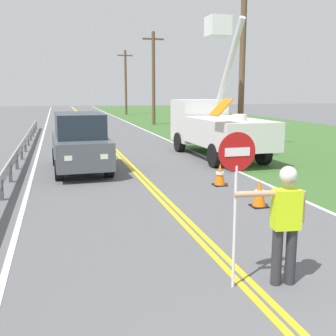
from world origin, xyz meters
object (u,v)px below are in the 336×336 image
utility_pole_mid (154,77)px  traffic_cone_mid (220,175)px  stop_sign_paddle (236,175)px  utility_pole_near (242,66)px  utility_bucket_truck (214,124)px  utility_pole_far (126,81)px  flagger_worker (285,218)px  oncoming_suv_nearest (80,142)px  traffic_cone_lead (259,194)px

utility_pole_mid → traffic_cone_mid: (-3.25, -22.95, -3.69)m
stop_sign_paddle → utility_pole_near: 14.59m
stop_sign_paddle → utility_pole_near: (6.12, 13.03, 2.34)m
utility_pole_near → traffic_cone_mid: (-3.77, -6.73, -3.71)m
utility_pole_mid → utility_bucket_truck: bearing=-94.3°
stop_sign_paddle → traffic_cone_mid: bearing=69.5°
utility_pole_mid → utility_pole_near: bearing=-88.2°
utility_bucket_truck → traffic_cone_mid: bearing=-109.5°
stop_sign_paddle → utility_pole_near: utility_pole_near is taller
utility_bucket_truck → utility_pole_near: (1.84, 1.29, 2.62)m
utility_bucket_truck → utility_pole_mid: 17.75m
utility_pole_far → traffic_cone_mid: bearing=-95.0°
flagger_worker → traffic_cone_mid: (1.59, 6.40, -0.71)m
oncoming_suv_nearest → utility_pole_far: bearing=77.9°
stop_sign_paddle → utility_pole_near: size_ratio=0.30×
oncoming_suv_nearest → utility_pole_mid: size_ratio=0.61×
flagger_worker → traffic_cone_lead: flagger_worker is taller
utility_pole_far → traffic_cone_lead: utility_pole_far is taller
utility_pole_near → oncoming_suv_nearest: bearing=-157.7°
traffic_cone_lead → utility_pole_near: bearing=68.1°
utility_bucket_truck → flagger_worker: bearing=-106.5°
flagger_worker → traffic_cone_mid: size_ratio=2.61×
utility_pole_near → flagger_worker: bearing=-112.2°
utility_pole_near → traffic_cone_lead: size_ratio=11.06×
flagger_worker → utility_pole_mid: utility_pole_mid is taller
oncoming_suv_nearest → utility_pole_far: (7.38, 34.56, 2.89)m
flagger_worker → utility_bucket_truck: utility_bucket_truck is taller
stop_sign_paddle → utility_pole_mid: 29.87m
flagger_worker → oncoming_suv_nearest: 10.23m
utility_bucket_truck → utility_pole_far: 32.78m
utility_bucket_truck → traffic_cone_mid: size_ratio=9.82×
utility_pole_mid → utility_pole_far: 15.14m
oncoming_suv_nearest → utility_pole_mid: 20.95m
flagger_worker → utility_bucket_truck: bearing=73.5°
flagger_worker → utility_bucket_truck: (3.52, 11.84, 0.38)m
utility_bucket_truck → oncoming_suv_nearest: bearing=-162.3°
stop_sign_paddle → utility_bucket_truck: bearing=70.0°
oncoming_suv_nearest → traffic_cone_mid: oncoming_suv_nearest is taller
oncoming_suv_nearest → flagger_worker: bearing=-76.2°
stop_sign_paddle → utility_bucket_truck: (4.28, 11.74, -0.28)m
utility_pole_near → traffic_cone_mid: utility_pole_near is taller
utility_bucket_truck → utility_pole_far: utility_pole_far is taller
utility_pole_far → traffic_cone_mid: utility_pole_far is taller
flagger_worker → stop_sign_paddle: bearing=172.4°
utility_pole_near → utility_pole_mid: (-0.52, 16.22, -0.03)m
utility_bucket_truck → traffic_cone_lead: size_ratio=9.82×
utility_pole_mid → oncoming_suv_nearest: bearing=-110.5°
oncoming_suv_nearest → utility_pole_near: size_ratio=0.60×
stop_sign_paddle → utility_pole_far: size_ratio=0.31×
utility_bucket_truck → utility_pole_far: bearing=87.5°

